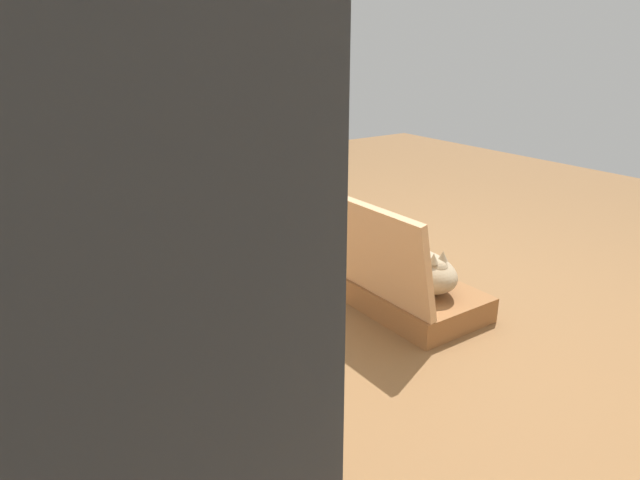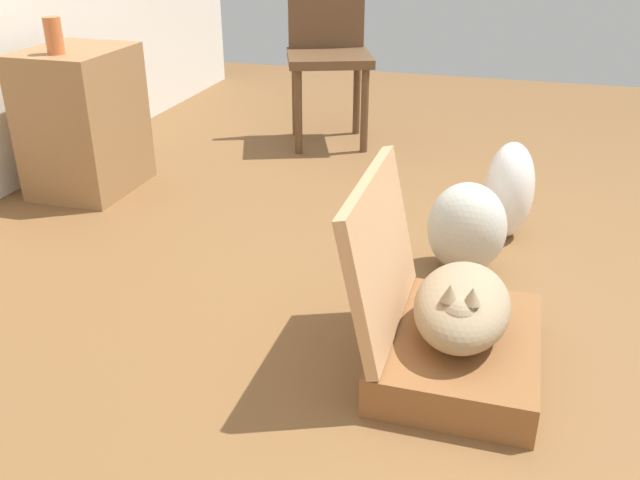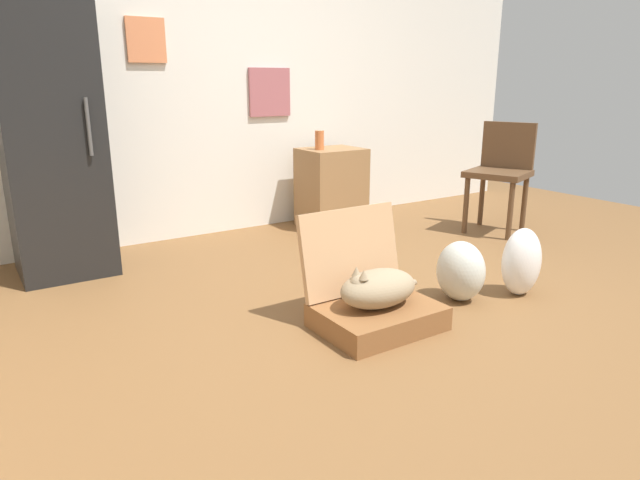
% 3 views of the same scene
% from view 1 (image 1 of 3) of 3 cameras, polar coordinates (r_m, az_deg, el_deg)
% --- Properties ---
extents(ground_plane, '(7.68, 7.68, 0.00)m').
position_cam_1_polar(ground_plane, '(3.02, 4.57, -5.46)').
color(ground_plane, brown).
rests_on(ground_plane, ground).
extents(suitcase_base, '(0.62, 0.47, 0.13)m').
position_cam_1_polar(suitcase_base, '(2.85, 9.79, -5.98)').
color(suitcase_base, brown).
rests_on(suitcase_base, ground).
extents(suitcase_lid, '(0.62, 0.14, 0.47)m').
position_cam_1_polar(suitcase_lid, '(2.57, 6.18, -1.47)').
color(suitcase_lid, tan).
rests_on(suitcase_lid, suitcase_base).
extents(cat, '(0.52, 0.28, 0.23)m').
position_cam_1_polar(cat, '(2.78, 10.06, -3.02)').
color(cat, '#998466').
rests_on(cat, suitcase_base).
extents(plastic_bag_white, '(0.26, 0.30, 0.36)m').
position_cam_1_polar(plastic_bag_white, '(3.24, 1.21, -0.21)').
color(plastic_bag_white, silver).
rests_on(plastic_bag_white, ground).
extents(plastic_bag_clear, '(0.26, 0.21, 0.42)m').
position_cam_1_polar(plastic_bag_clear, '(3.59, -0.47, 2.33)').
color(plastic_bag_clear, white).
rests_on(plastic_bag_clear, ground).
extents(chair, '(0.59, 0.60, 0.92)m').
position_cam_1_polar(chair, '(4.09, -22.77, 7.65)').
color(chair, brown).
rests_on(chair, ground).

